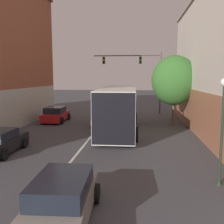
{
  "coord_description": "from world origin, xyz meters",
  "views": [
    {
      "loc": [
        3.34,
        -3.26,
        4.17
      ],
      "look_at": [
        1.44,
        14.86,
        1.72
      ],
      "focal_mm": 42.0,
      "sensor_mm": 36.0,
      "label": 1
    }
  ],
  "objects_px": {
    "hatchback_foreground": "(61,203)",
    "parked_car_left_mid": "(56,115)",
    "bus": "(119,107)",
    "street_lamp": "(222,124)",
    "street_tree_near": "(174,80)",
    "traffic_signal_gantry": "(141,70)"
  },
  "relations": [
    {
      "from": "bus",
      "to": "parked_car_left_mid",
      "type": "xyz_separation_m",
      "value": [
        -6.21,
        3.64,
        -1.21
      ]
    },
    {
      "from": "hatchback_foreground",
      "to": "parked_car_left_mid",
      "type": "xyz_separation_m",
      "value": [
        -5.59,
        16.71,
        0.03
      ]
    },
    {
      "from": "bus",
      "to": "hatchback_foreground",
      "type": "relative_size",
      "value": 2.33
    },
    {
      "from": "hatchback_foreground",
      "to": "bus",
      "type": "bearing_deg",
      "value": -5.09
    },
    {
      "from": "street_lamp",
      "to": "street_tree_near",
      "type": "xyz_separation_m",
      "value": [
        -0.19,
        12.75,
        1.46
      ]
    },
    {
      "from": "hatchback_foreground",
      "to": "parked_car_left_mid",
      "type": "bearing_deg",
      "value": 16.11
    },
    {
      "from": "hatchback_foreground",
      "to": "traffic_signal_gantry",
      "type": "xyz_separation_m",
      "value": [
        2.34,
        23.38,
        4.3
      ]
    },
    {
      "from": "bus",
      "to": "street_lamp",
      "type": "height_order",
      "value": "street_lamp"
    },
    {
      "from": "parked_car_left_mid",
      "to": "street_tree_near",
      "type": "relative_size",
      "value": 0.67
    },
    {
      "from": "traffic_signal_gantry",
      "to": "parked_car_left_mid",
      "type": "bearing_deg",
      "value": -139.92
    },
    {
      "from": "hatchback_foreground",
      "to": "traffic_signal_gantry",
      "type": "distance_m",
      "value": 23.89
    },
    {
      "from": "bus",
      "to": "street_lamp",
      "type": "relative_size",
      "value": 2.61
    },
    {
      "from": "traffic_signal_gantry",
      "to": "street_tree_near",
      "type": "bearing_deg",
      "value": -69.2
    },
    {
      "from": "hatchback_foreground",
      "to": "traffic_signal_gantry",
      "type": "relative_size",
      "value": 0.6
    },
    {
      "from": "street_tree_near",
      "to": "hatchback_foreground",
      "type": "bearing_deg",
      "value": -107.7
    },
    {
      "from": "street_lamp",
      "to": "street_tree_near",
      "type": "distance_m",
      "value": 12.84
    },
    {
      "from": "traffic_signal_gantry",
      "to": "street_lamp",
      "type": "xyz_separation_m",
      "value": [
        2.98,
        -20.09,
        -2.53
      ]
    },
    {
      "from": "bus",
      "to": "hatchback_foreground",
      "type": "bearing_deg",
      "value": 176.14
    },
    {
      "from": "hatchback_foreground",
      "to": "street_lamp",
      "type": "relative_size",
      "value": 1.12
    },
    {
      "from": "traffic_signal_gantry",
      "to": "street_lamp",
      "type": "height_order",
      "value": "traffic_signal_gantry"
    },
    {
      "from": "bus",
      "to": "parked_car_left_mid",
      "type": "distance_m",
      "value": 7.3
    },
    {
      "from": "parked_car_left_mid",
      "to": "bus",
      "type": "bearing_deg",
      "value": -121.16
    }
  ]
}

